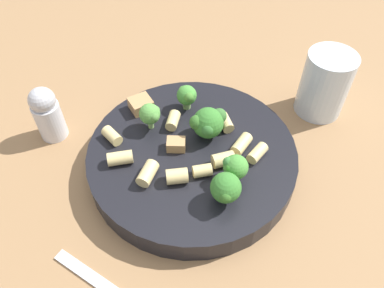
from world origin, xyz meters
TOP-DOWN VIEW (x-y plane):
  - ground_plane at (0.00, 0.00)m, footprint 2.00×2.00m
  - pasta_bowl at (0.00, 0.00)m, footprint 0.26×0.26m
  - broccoli_floret_0 at (0.00, 0.08)m, footprint 0.03×0.03m
  - broccoli_floret_1 at (-0.03, -0.07)m, footprint 0.03×0.03m
  - broccoli_floret_2 at (0.03, -0.06)m, footprint 0.03×0.03m
  - broccoli_floret_3 at (-0.02, 0.06)m, footprint 0.03×0.03m
  - broccoli_floret_4 at (-0.03, -0.01)m, footprint 0.05×0.04m
  - rigatoni_0 at (0.08, -0.06)m, footprint 0.02×0.03m
  - rigatoni_1 at (0.00, -0.05)m, footprint 0.03×0.03m
  - rigatoni_2 at (0.06, 0.01)m, footprint 0.03×0.03m
  - rigatoni_3 at (-0.06, -0.01)m, footprint 0.02×0.03m
  - rigatoni_4 at (0.04, 0.03)m, footprint 0.03×0.03m
  - rigatoni_5 at (0.01, 0.04)m, footprint 0.03×0.02m
  - rigatoni_6 at (-0.05, 0.03)m, footprint 0.03×0.03m
  - rigatoni_7 at (0.08, -0.02)m, footprint 0.03×0.02m
  - rigatoni_8 at (-0.06, 0.05)m, footprint 0.03×0.02m
  - rigatoni_9 at (-0.02, 0.04)m, footprint 0.03×0.02m
  - chicken_chunk_0 at (0.02, -0.01)m, footprint 0.03×0.03m
  - chicken_chunk_1 at (0.02, -0.10)m, footprint 0.03×0.03m
  - drinking_glass at (-0.21, 0.00)m, footprint 0.07×0.07m
  - pepper_shaker at (0.14, -0.14)m, footprint 0.04×0.04m

SIDE VIEW (x-z plane):
  - ground_plane at x=0.00m, z-range 0.00..0.00m
  - pasta_bowl at x=0.00m, z-range 0.00..0.03m
  - chicken_chunk_0 at x=0.02m, z-range 0.03..0.05m
  - rigatoni_8 at x=-0.06m, z-range 0.03..0.05m
  - rigatoni_5 at x=0.01m, z-range 0.03..0.05m
  - rigatoni_0 at x=0.08m, z-range 0.03..0.05m
  - rigatoni_3 at x=-0.06m, z-range 0.03..0.05m
  - rigatoni_1 at x=0.00m, z-range 0.03..0.05m
  - rigatoni_6 at x=-0.05m, z-range 0.03..0.05m
  - pepper_shaker at x=0.14m, z-range 0.00..0.08m
  - drinking_glass at x=-0.21m, z-range -0.01..0.09m
  - rigatoni_7 at x=0.08m, z-range 0.03..0.05m
  - chicken_chunk_1 at x=0.02m, z-range 0.03..0.05m
  - rigatoni_2 at x=0.06m, z-range 0.03..0.05m
  - rigatoni_9 at x=-0.02m, z-range 0.03..0.05m
  - rigatoni_4 at x=0.04m, z-range 0.03..0.05m
  - broccoli_floret_1 at x=-0.03m, z-range 0.04..0.07m
  - broccoli_floret_4 at x=-0.03m, z-range 0.03..0.07m
  - broccoli_floret_3 at x=-0.02m, z-range 0.04..0.07m
  - broccoli_floret_2 at x=0.03m, z-range 0.04..0.07m
  - broccoli_floret_0 at x=0.00m, z-range 0.04..0.08m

